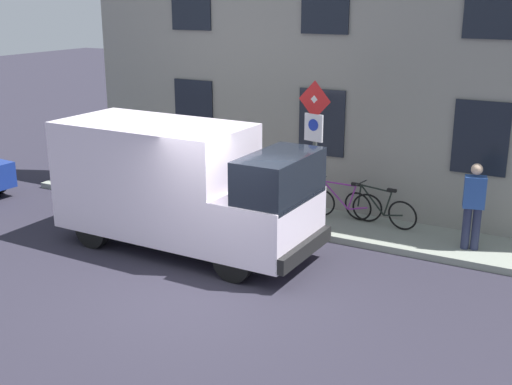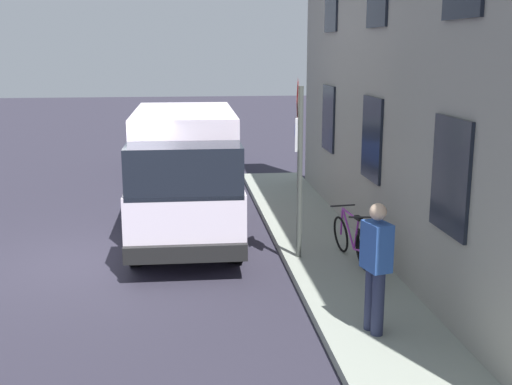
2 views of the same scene
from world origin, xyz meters
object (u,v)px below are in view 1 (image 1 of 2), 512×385
bicycle_black (380,209)px  pedestrian (474,203)px  sign_post_stacked (314,135)px  bicycle_purple (343,203)px  delivery_van (180,184)px

bicycle_black → pedestrian: (-0.46, -2.00, 0.56)m
bicycle_black → pedestrian: size_ratio=0.99×
pedestrian → sign_post_stacked: bearing=-95.7°
sign_post_stacked → bicycle_purple: 1.92m
sign_post_stacked → delivery_van: bearing=133.5°
bicycle_black → pedestrian: pedestrian is taller
sign_post_stacked → delivery_van: sign_post_stacked is taller
delivery_van → bicycle_purple: size_ratio=3.13×
bicycle_purple → bicycle_black: bearing=173.0°
bicycle_black → delivery_van: bearing=49.7°
bicycle_purple → pedestrian: size_ratio=0.99×
pedestrian → delivery_van: bearing=-79.3°
delivery_van → bicycle_black: bearing=42.2°
bicycle_black → bicycle_purple: bearing=8.4°
pedestrian → bicycle_black: bearing=-116.6°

